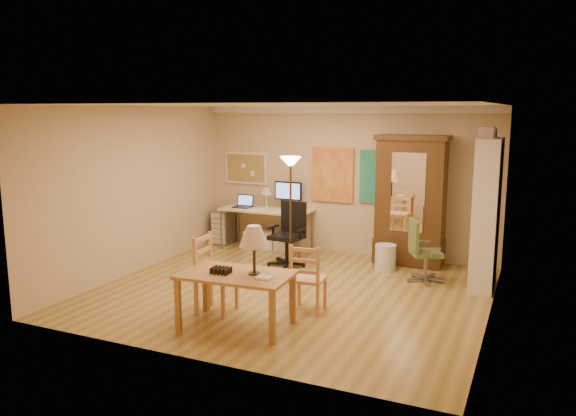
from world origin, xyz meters
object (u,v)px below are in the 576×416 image
at_px(dining_table, 242,263).
at_px(armoire, 410,209).
at_px(bookshelf, 486,215).
at_px(office_chair_green, 423,265).
at_px(computer_desk, 269,225).
at_px(office_chair_black, 288,249).

relative_size(dining_table, armoire, 0.63).
bearing_deg(dining_table, bookshelf, 48.16).
relative_size(office_chair_green, armoire, 0.44).
distance_m(dining_table, bookshelf, 3.81).
bearing_deg(armoire, dining_table, -108.40).
bearing_deg(bookshelf, computer_desk, 168.44).
distance_m(office_chair_green, armoire, 1.25).
bearing_deg(office_chair_black, armoire, 27.16).
height_order(dining_table, office_chair_black, dining_table).
height_order(computer_desk, armoire, armoire).
height_order(office_chair_green, armoire, armoire).
xyz_separation_m(office_chair_black, armoire, (1.87, 0.96, 0.67)).
xyz_separation_m(dining_table, bookshelf, (2.53, 2.83, 0.31)).
bearing_deg(office_chair_black, office_chair_green, 0.34).
distance_m(computer_desk, office_chair_black, 1.20).
distance_m(office_chair_black, armoire, 2.20).
xyz_separation_m(dining_table, computer_desk, (-1.42, 3.63, -0.33)).
relative_size(computer_desk, armoire, 0.78).
bearing_deg(bookshelf, armoire, 145.58).
distance_m(office_chair_black, office_chair_green, 2.29).
bearing_deg(armoire, computer_desk, -178.29).
bearing_deg(bookshelf, office_chair_black, -178.72).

